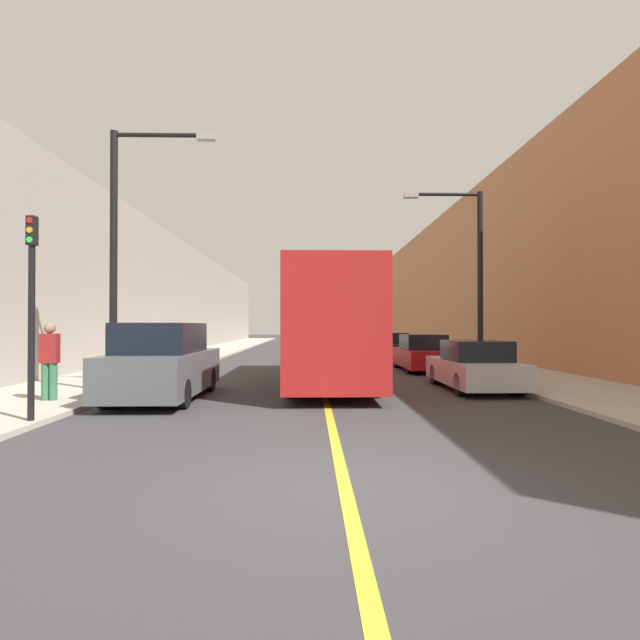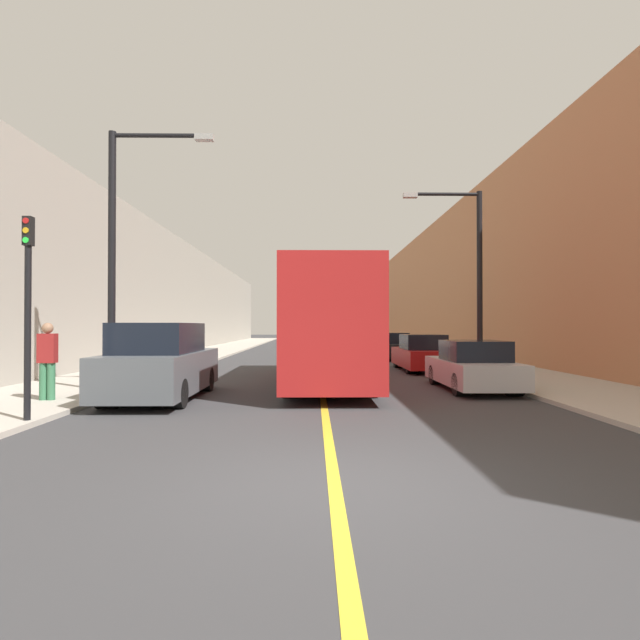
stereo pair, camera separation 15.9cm
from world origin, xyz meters
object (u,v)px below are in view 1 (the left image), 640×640
(traffic_light, at_px, (32,308))
(street_lamp_left, at_px, (124,240))
(car_right_near, at_px, (474,367))
(street_lamp_right, at_px, (472,268))
(pedestrian, at_px, (49,360))
(car_right_far, at_px, (390,347))
(bus, at_px, (328,325))
(parked_suv_left, at_px, (163,364))
(car_right_mid, at_px, (422,354))

(traffic_light, bearing_deg, street_lamp_left, 87.58)
(car_right_near, height_order, street_lamp_right, street_lamp_right)
(street_lamp_right, relative_size, pedestrian, 3.59)
(car_right_near, xyz_separation_m, street_lamp_right, (1.02, 3.25, 3.30))
(street_lamp_right, distance_m, pedestrian, 13.66)
(car_right_near, relative_size, car_right_far, 0.92)
(bus, xyz_separation_m, car_right_far, (3.94, 11.75, -1.22))
(parked_suv_left, relative_size, pedestrian, 2.62)
(parked_suv_left, xyz_separation_m, car_right_near, (8.55, 1.75, -0.24))
(parked_suv_left, height_order, street_lamp_left, street_lamp_left)
(car_right_mid, distance_m, car_right_far, 7.37)
(street_lamp_left, height_order, pedestrian, street_lamp_left)
(car_right_mid, xyz_separation_m, car_right_far, (-0.14, 7.37, -0.01))
(car_right_far, xyz_separation_m, street_lamp_right, (1.29, -10.32, 3.28))
(parked_suv_left, bearing_deg, car_right_near, 11.54)
(bus, relative_size, car_right_mid, 2.28)
(bus, relative_size, parked_suv_left, 2.16)
(car_right_mid, bearing_deg, traffic_light, -131.21)
(car_right_near, height_order, car_right_mid, car_right_mid)
(car_right_far, relative_size, street_lamp_left, 0.66)
(bus, height_order, pedestrian, bus)
(car_right_far, distance_m, traffic_light, 21.12)
(street_lamp_right, xyz_separation_m, pedestrian, (-12.03, -5.80, -2.90))
(car_right_near, bearing_deg, car_right_far, 91.18)
(car_right_near, height_order, pedestrian, pedestrian)
(bus, height_order, street_lamp_right, street_lamp_right)
(bus, distance_m, parked_suv_left, 5.69)
(car_right_mid, height_order, traffic_light, traffic_light)
(parked_suv_left, height_order, car_right_near, parked_suv_left)
(traffic_light, bearing_deg, street_lamp_right, 37.09)
(car_right_mid, relative_size, traffic_light, 1.20)
(car_right_far, bearing_deg, street_lamp_right, -82.85)
(car_right_mid, height_order, car_right_far, car_right_mid)
(car_right_near, height_order, car_right_far, car_right_far)
(car_right_near, relative_size, pedestrian, 2.33)
(parked_suv_left, xyz_separation_m, traffic_light, (-1.48, -3.36, 1.30))
(street_lamp_right, relative_size, traffic_light, 1.72)
(parked_suv_left, height_order, traffic_light, traffic_light)
(street_lamp_right, bearing_deg, traffic_light, -142.91)
(bus, bearing_deg, parked_suv_left, -140.57)
(parked_suv_left, relative_size, car_right_near, 1.13)
(parked_suv_left, xyz_separation_m, street_lamp_left, (-1.30, 0.77, 3.29))
(car_right_near, bearing_deg, car_right_mid, 91.26)
(car_right_mid, distance_m, pedestrian, 13.96)
(bus, height_order, car_right_far, bus)
(car_right_mid, xyz_separation_m, pedestrian, (-10.88, -8.74, 0.38))
(parked_suv_left, relative_size, traffic_light, 1.26)
(car_right_near, relative_size, traffic_light, 1.12)
(car_right_far, bearing_deg, traffic_light, -117.58)
(car_right_mid, distance_m, street_lamp_right, 4.55)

